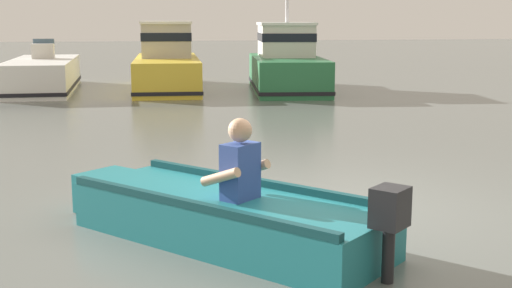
{
  "coord_description": "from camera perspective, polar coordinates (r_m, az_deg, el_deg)",
  "views": [
    {
      "loc": [
        -2.18,
        -6.91,
        2.06
      ],
      "look_at": [
        -0.65,
        1.11,
        0.55
      ],
      "focal_mm": 47.27,
      "sensor_mm": 36.0,
      "label": 1
    }
  ],
  "objects": [
    {
      "name": "moored_boat_yellow",
      "position": [
        20.48,
        -7.55,
        6.74
      ],
      "size": [
        2.19,
        5.77,
        2.01
      ],
      "color": "gold",
      "rests_on": "ground"
    },
    {
      "name": "rowboat_with_person",
      "position": [
        6.39,
        -2.86,
        -5.99
      ],
      "size": [
        2.95,
        3.17,
        1.19
      ],
      "color": "#1E727A",
      "rests_on": "ground"
    },
    {
      "name": "moored_boat_green",
      "position": [
        19.92,
        2.61,
        6.7
      ],
      "size": [
        2.61,
        5.23,
        3.62
      ],
      "color": "#287042",
      "rests_on": "ground"
    },
    {
      "name": "moored_boat_white",
      "position": [
        20.86,
        -17.59,
        5.54
      ],
      "size": [
        1.81,
        5.63,
        1.49
      ],
      "color": "white",
      "rests_on": "ground"
    },
    {
      "name": "ground_plane",
      "position": [
        7.54,
        6.48,
        -5.46
      ],
      "size": [
        120.0,
        120.0,
        0.0
      ],
      "primitive_type": "plane",
      "color": "slate"
    }
  ]
}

